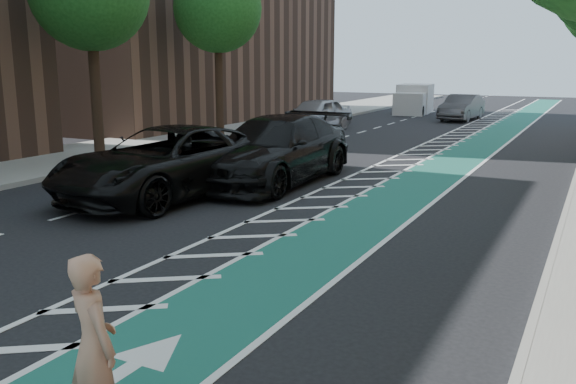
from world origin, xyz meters
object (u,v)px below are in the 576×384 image
Objects in this scene: skateboarder at (94,345)px; barrel_a at (220,156)px; suv_near at (169,162)px; suv_far at (275,150)px.

skateboarder is 14.59m from barrel_a.
skateboarder is 10.74m from suv_near.
suv_near reaches higher than barrel_a.
barrel_a is at bearing 159.81° from suv_far.
suv_near is at bearing -117.81° from suv_far.
suv_far is (-4.56, 11.81, -0.00)m from skateboarder.
barrel_a is at bearing 111.27° from suv_near.
suv_far reaches higher than suv_near.
barrel_a is at bearing -38.12° from skateboarder.
skateboarder is 0.26× the size of suv_far.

